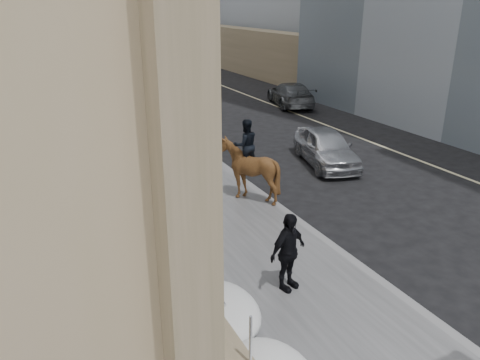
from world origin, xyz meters
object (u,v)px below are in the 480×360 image
mounted_horse_left (209,233)px  car_silver (326,147)px  pedestrian (288,252)px  mounted_horse_right (247,167)px  car_grey (290,94)px

mounted_horse_left → car_silver: mounted_horse_left is taller
mounted_horse_left → car_silver: (7.61, 6.07, -0.58)m
pedestrian → mounted_horse_right: bearing=54.8°
mounted_horse_right → mounted_horse_left: bearing=59.6°
pedestrian → car_grey: size_ratio=0.36×
mounted_horse_right → pedestrian: 5.34m
mounted_horse_right → car_grey: bearing=-120.3°
mounted_horse_left → mounted_horse_right: (2.97, 4.00, -0.08)m
mounted_horse_left → mounted_horse_right: 4.98m
mounted_horse_left → car_grey: bearing=-119.1°
mounted_horse_left → car_silver: 9.75m
mounted_horse_left → mounted_horse_right: bearing=-119.1°
mounted_horse_left → pedestrian: size_ratio=1.54×
mounted_horse_left → car_grey: size_ratio=0.56×
pedestrian → car_silver: 9.47m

